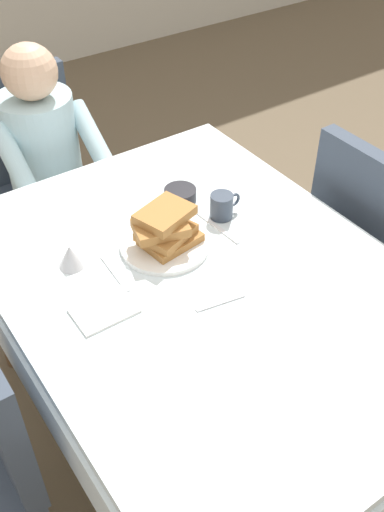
{
  "coord_description": "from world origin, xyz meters",
  "views": [
    {
      "loc": [
        -0.75,
        -1.01,
        1.93
      ],
      "look_at": [
        -0.01,
        0.06,
        0.79
      ],
      "focal_mm": 41.39,
      "sensor_mm": 36.0,
      "label": 1
    }
  ],
  "objects_px": {
    "bowl_butter": "(180,195)",
    "dining_table_main": "(206,299)",
    "plate_breakfast": "(165,244)",
    "chair_diner": "(37,167)",
    "syrup_pitcher": "(71,256)",
    "knife_right_of_plate": "(218,228)",
    "spoon_near_edge": "(221,302)",
    "diner_person": "(46,155)",
    "breakfast_stack": "(166,228)",
    "chair_right_side": "(373,239)",
    "cup_coffee": "(222,206)",
    "fork_left_of_plate": "(115,273)"
  },
  "relations": [
    {
      "from": "bowl_butter",
      "to": "dining_table_main",
      "type": "bearing_deg",
      "value": -112.84
    },
    {
      "from": "plate_breakfast",
      "to": "chair_diner",
      "type": "bearing_deg",
      "value": 92.48
    },
    {
      "from": "chair_diner",
      "to": "syrup_pitcher",
      "type": "relative_size",
      "value": 11.63
    },
    {
      "from": "syrup_pitcher",
      "to": "knife_right_of_plate",
      "type": "relative_size",
      "value": 0.4
    },
    {
      "from": "spoon_near_edge",
      "to": "bowl_butter",
      "type": "bearing_deg",
      "value": 79.24
    },
    {
      "from": "dining_table_main",
      "to": "chair_diner",
      "type": "bearing_deg",
      "value": 93.14
    },
    {
      "from": "diner_person",
      "to": "knife_right_of_plate",
      "type": "height_order",
      "value": "diner_person"
    },
    {
      "from": "chair_diner",
      "to": "bowl_butter",
      "type": "relative_size",
      "value": 8.45
    },
    {
      "from": "dining_table_main",
      "to": "breakfast_stack",
      "type": "xyz_separation_m",
      "value": [
        -0.02,
        0.19,
        0.16
      ]
    },
    {
      "from": "plate_breakfast",
      "to": "breakfast_stack",
      "type": "xyz_separation_m",
      "value": [
        0.0,
        -0.0,
        0.06
      ]
    },
    {
      "from": "dining_table_main",
      "to": "chair_right_side",
      "type": "distance_m",
      "value": 0.78
    },
    {
      "from": "chair_right_side",
      "to": "bowl_butter",
      "type": "height_order",
      "value": "chair_right_side"
    },
    {
      "from": "cup_coffee",
      "to": "knife_right_of_plate",
      "type": "xyz_separation_m",
      "value": [
        -0.05,
        -0.04,
        -0.04
      ]
    },
    {
      "from": "plate_breakfast",
      "to": "syrup_pitcher",
      "type": "distance_m",
      "value": 0.29
    },
    {
      "from": "chair_right_side",
      "to": "bowl_butter",
      "type": "xyz_separation_m",
      "value": [
        -0.62,
        0.37,
        0.23
      ]
    },
    {
      "from": "fork_left_of_plate",
      "to": "chair_right_side",
      "type": "bearing_deg",
      "value": -96.13
    },
    {
      "from": "diner_person",
      "to": "syrup_pitcher",
      "type": "height_order",
      "value": "diner_person"
    },
    {
      "from": "chair_right_side",
      "to": "plate_breakfast",
      "type": "height_order",
      "value": "chair_right_side"
    },
    {
      "from": "fork_left_of_plate",
      "to": "bowl_butter",
      "type": "bearing_deg",
      "value": -58.05
    },
    {
      "from": "chair_right_side",
      "to": "spoon_near_edge",
      "type": "bearing_deg",
      "value": -82.38
    },
    {
      "from": "chair_diner",
      "to": "chair_right_side",
      "type": "height_order",
      "value": "same"
    },
    {
      "from": "fork_left_of_plate",
      "to": "spoon_near_edge",
      "type": "distance_m",
      "value": 0.33
    },
    {
      "from": "cup_coffee",
      "to": "bowl_butter",
      "type": "height_order",
      "value": "cup_coffee"
    },
    {
      "from": "cup_coffee",
      "to": "syrup_pitcher",
      "type": "xyz_separation_m",
      "value": [
        -0.52,
        0.06,
        -0.01
      ]
    },
    {
      "from": "cup_coffee",
      "to": "plate_breakfast",
      "type": "bearing_deg",
      "value": -174.23
    },
    {
      "from": "spoon_near_edge",
      "to": "fork_left_of_plate",
      "type": "bearing_deg",
      "value": 134.06
    },
    {
      "from": "chair_diner",
      "to": "plate_breakfast",
      "type": "height_order",
      "value": "chair_diner"
    },
    {
      "from": "chair_right_side",
      "to": "knife_right_of_plate",
      "type": "bearing_deg",
      "value": -105.68
    },
    {
      "from": "cup_coffee",
      "to": "fork_left_of_plate",
      "type": "relative_size",
      "value": 0.63
    },
    {
      "from": "bowl_butter",
      "to": "syrup_pitcher",
      "type": "distance_m",
      "value": 0.46
    },
    {
      "from": "fork_left_of_plate",
      "to": "spoon_near_edge",
      "type": "relative_size",
      "value": 1.2
    },
    {
      "from": "dining_table_main",
      "to": "plate_breakfast",
      "type": "distance_m",
      "value": 0.21
    },
    {
      "from": "breakfast_stack",
      "to": "bowl_butter",
      "type": "bearing_deg",
      "value": 45.98
    },
    {
      "from": "chair_diner",
      "to": "fork_left_of_plate",
      "type": "distance_m",
      "value": 1.03
    },
    {
      "from": "plate_breakfast",
      "to": "spoon_near_edge",
      "type": "xyz_separation_m",
      "value": [
        -0.0,
        -0.3,
        -0.01
      ]
    },
    {
      "from": "breakfast_stack",
      "to": "bowl_butter",
      "type": "distance_m",
      "value": 0.25
    },
    {
      "from": "fork_left_of_plate",
      "to": "syrup_pitcher",
      "type": "bearing_deg",
      "value": 43.81
    },
    {
      "from": "chair_diner",
      "to": "diner_person",
      "type": "xyz_separation_m",
      "value": [
        -0.0,
        -0.16,
        0.14
      ]
    },
    {
      "from": "bowl_butter",
      "to": "fork_left_of_plate",
      "type": "height_order",
      "value": "bowl_butter"
    },
    {
      "from": "knife_right_of_plate",
      "to": "plate_breakfast",
      "type": "bearing_deg",
      "value": 80.03
    },
    {
      "from": "dining_table_main",
      "to": "plate_breakfast",
      "type": "bearing_deg",
      "value": 96.58
    },
    {
      "from": "spoon_near_edge",
      "to": "plate_breakfast",
      "type": "bearing_deg",
      "value": 99.24
    },
    {
      "from": "fork_left_of_plate",
      "to": "knife_right_of_plate",
      "type": "distance_m",
      "value": 0.38
    },
    {
      "from": "plate_breakfast",
      "to": "spoon_near_edge",
      "type": "height_order",
      "value": "plate_breakfast"
    },
    {
      "from": "breakfast_stack",
      "to": "chair_right_side",
      "type": "bearing_deg",
      "value": -13.43
    },
    {
      "from": "breakfast_stack",
      "to": "syrup_pitcher",
      "type": "height_order",
      "value": "breakfast_stack"
    },
    {
      "from": "breakfast_stack",
      "to": "cup_coffee",
      "type": "bearing_deg",
      "value": 6.07
    },
    {
      "from": "chair_right_side",
      "to": "fork_left_of_plate",
      "type": "bearing_deg",
      "value": -99.77
    },
    {
      "from": "cup_coffee",
      "to": "syrup_pitcher",
      "type": "bearing_deg",
      "value": 173.42
    },
    {
      "from": "spoon_near_edge",
      "to": "dining_table_main",
      "type": "bearing_deg",
      "value": 86.16
    }
  ]
}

